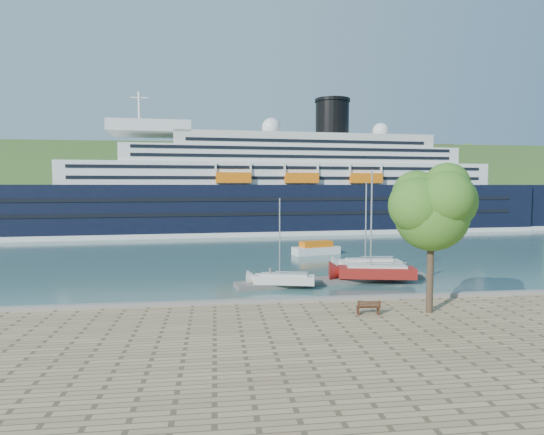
{
  "coord_description": "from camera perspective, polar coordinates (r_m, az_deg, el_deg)",
  "views": [
    {
      "loc": [
        -9.08,
        -32.37,
        9.46
      ],
      "look_at": [
        -1.26,
        30.0,
        5.06
      ],
      "focal_mm": 30.0,
      "sensor_mm": 36.0,
      "label": 1
    }
  ],
  "objects": [
    {
      "name": "ground",
      "position": [
        34.93,
        8.37,
        -11.75
      ],
      "size": [
        400.0,
        400.0,
        0.0
      ],
      "primitive_type": "plane",
      "color": "#325A57",
      "rests_on": "ground"
    },
    {
      "name": "far_hillside",
      "position": [
        177.62,
        -4.23,
        4.81
      ],
      "size": [
        400.0,
        50.0,
        24.0
      ],
      "primitive_type": "cube",
      "color": "#2E5321",
      "rests_on": "ground"
    },
    {
      "name": "quay_coping",
      "position": [
        34.45,
        8.48,
        -10.0
      ],
      "size": [
        220.0,
        0.5,
        0.3
      ],
      "primitive_type": "cube",
      "color": "slate",
      "rests_on": "promenade"
    },
    {
      "name": "cruise_ship",
      "position": [
        93.08,
        -0.08,
        6.64
      ],
      "size": [
        123.25,
        25.58,
        27.48
      ],
      "primitive_type": null,
      "rotation": [
        0.0,
        0.0,
        0.06
      ],
      "color": "black",
      "rests_on": "ground"
    },
    {
      "name": "park_bench",
      "position": [
        31.12,
        11.98,
        -10.87
      ],
      "size": [
        1.67,
        0.83,
        1.03
      ],
      "primitive_type": null,
      "rotation": [
        0.0,
        0.0,
        -0.1
      ],
      "color": "#492714",
      "rests_on": "promenade"
    },
    {
      "name": "promenade_tree",
      "position": [
        31.81,
        19.34,
        -1.79
      ],
      "size": [
        6.49,
        6.49,
        10.75
      ],
      "primitive_type": null,
      "color": "#2D6C1C",
      "rests_on": "promenade"
    },
    {
      "name": "floating_pontoon",
      "position": [
        45.34,
        7.88,
        -7.8
      ],
      "size": [
        19.89,
        5.74,
        0.44
      ],
      "primitive_type": null,
      "rotation": [
        0.0,
        0.0,
        0.17
      ],
      "color": "slate",
      "rests_on": "ground"
    },
    {
      "name": "sailboat_white_near",
      "position": [
        41.8,
        1.55,
        -3.54
      ],
      "size": [
        6.39,
        3.08,
        7.95
      ],
      "primitive_type": null,
      "rotation": [
        0.0,
        0.0,
        -0.23
      ],
      "color": "silver",
      "rests_on": "ground"
    },
    {
      "name": "sailboat_red",
      "position": [
        44.95,
        13.05,
        -1.47
      ],
      "size": [
        8.42,
        3.82,
        10.51
      ],
      "primitive_type": null,
      "rotation": [
        0.0,
        0.0,
        -0.2
      ],
      "color": "maroon",
      "rests_on": "ground"
    },
    {
      "name": "sailboat_white_far",
      "position": [
        49.99,
        12.24,
        -1.55
      ],
      "size": [
        7.42,
        2.59,
        9.41
      ],
      "primitive_type": null,
      "rotation": [
        0.0,
        0.0,
        -0.08
      ],
      "color": "silver",
      "rests_on": "ground"
    },
    {
      "name": "tender_launch",
      "position": [
        63.19,
        5.56,
        -3.79
      ],
      "size": [
        6.97,
        3.91,
        1.83
      ],
      "primitive_type": null,
      "rotation": [
        0.0,
        0.0,
        0.26
      ],
      "color": "orange",
      "rests_on": "ground"
    }
  ]
}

